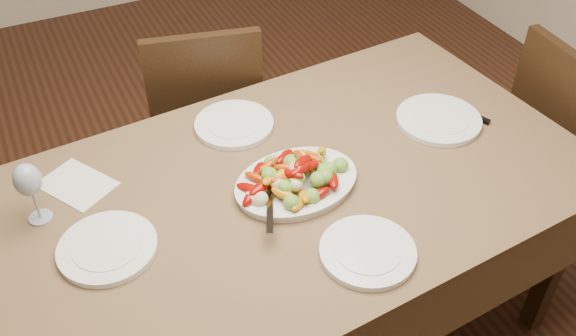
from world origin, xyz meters
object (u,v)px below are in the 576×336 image
(serving_platter, at_px, (296,184))
(plate_left, at_px, (108,248))
(plate_right, at_px, (439,120))
(plate_far, at_px, (234,125))
(wine_glass, at_px, (32,191))
(dining_table, at_px, (288,268))
(plate_near, at_px, (368,252))
(chair_far, at_px, (205,116))

(serving_platter, relative_size, plate_left, 1.39)
(plate_right, distance_m, plate_far, 0.68)
(plate_far, distance_m, wine_glass, 0.67)
(serving_platter, bearing_deg, plate_left, -179.45)
(plate_left, bearing_deg, dining_table, 3.07)
(plate_far, xyz_separation_m, plate_near, (0.11, -0.67, 0.00))
(plate_left, height_order, plate_far, same)
(plate_right, bearing_deg, serving_platter, -171.69)
(serving_platter, bearing_deg, plate_far, 98.58)
(dining_table, relative_size, wine_glass, 8.98)
(serving_platter, relative_size, plate_right, 1.30)
(dining_table, bearing_deg, plate_near, -78.68)
(plate_left, distance_m, plate_near, 0.69)
(plate_left, height_order, plate_near, same)
(chair_far, relative_size, plate_right, 3.38)
(plate_right, bearing_deg, dining_table, -174.21)
(chair_far, bearing_deg, plate_left, 69.45)
(plate_right, bearing_deg, plate_left, -175.52)
(plate_far, distance_m, plate_near, 0.68)
(dining_table, bearing_deg, plate_right, 5.79)
(dining_table, relative_size, plate_right, 6.55)
(plate_near, bearing_deg, serving_platter, 99.46)
(dining_table, distance_m, plate_far, 0.51)
(serving_platter, bearing_deg, wine_glass, 164.43)
(chair_far, relative_size, plate_near, 3.71)
(chair_far, relative_size, wine_glass, 4.64)
(plate_near, height_order, wine_glass, wine_glass)
(plate_right, xyz_separation_m, wine_glass, (-1.27, 0.11, 0.09))
(wine_glass, bearing_deg, plate_far, 13.75)
(serving_platter, distance_m, plate_left, 0.56)
(chair_far, bearing_deg, plate_near, 105.97)
(dining_table, distance_m, plate_right, 0.70)
(dining_table, height_order, plate_far, plate_far)
(serving_platter, distance_m, plate_right, 0.57)
(plate_right, relative_size, wine_glass, 1.37)
(plate_far, bearing_deg, serving_platter, -81.42)
(wine_glass, bearing_deg, dining_table, -14.04)
(plate_left, relative_size, plate_near, 1.03)
(dining_table, relative_size, plate_near, 7.18)
(chair_far, xyz_separation_m, plate_left, (-0.55, -0.83, 0.29))
(serving_platter, xyz_separation_m, plate_right, (0.57, 0.08, -0.00))
(chair_far, bearing_deg, wine_glass, 55.44)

